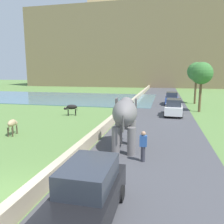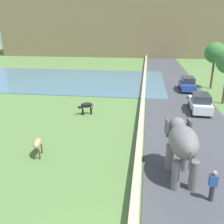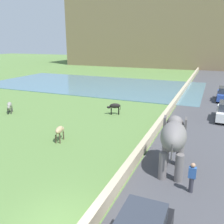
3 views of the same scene
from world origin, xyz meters
TOP-DOWN VIEW (x-y plane):
  - road_surface at (5.00, 20.00)m, footprint 7.00×120.00m
  - barrier_wall at (1.20, 18.00)m, footprint 0.40×110.00m
  - lake at (-14.00, 30.41)m, footprint 36.00×18.00m
  - hill_distant at (-6.00, 73.64)m, footprint 64.00×28.00m
  - elephant at (3.40, 6.28)m, footprint 1.68×3.54m
  - person_beside_elephant at (4.65, 4.48)m, footprint 0.36×0.22m
  - cow_black at (-3.88, 15.45)m, footprint 1.40×0.90m
  - cow_tan at (-5.03, 7.46)m, footprint 0.68×1.42m
  - cow_grey at (-14.05, 11.63)m, footprint 1.11×1.30m

SIDE VIEW (x-z plane):
  - road_surface at x=5.00m, z-range 0.00..0.06m
  - lake at x=-14.00m, z-range 0.00..0.08m
  - barrier_wall at x=1.20m, z-range 0.00..0.71m
  - cow_black at x=-3.88m, z-range 0.26..1.41m
  - cow_tan at x=-5.03m, z-range 0.26..1.41m
  - cow_grey at x=-14.05m, z-range 0.26..1.41m
  - person_beside_elephant at x=4.65m, z-range 0.06..1.69m
  - elephant at x=3.40m, z-range 0.54..3.53m
  - hill_distant at x=-6.00m, z-range 0.00..24.19m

